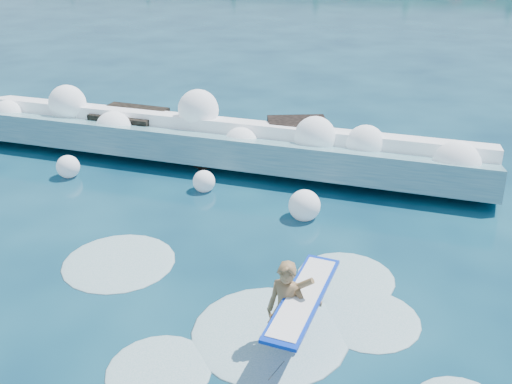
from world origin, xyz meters
TOP-DOWN VIEW (x-y plane):
  - ground at (0.00, 0.00)m, footprint 200.00×200.00m
  - breaking_wave at (-1.39, 6.41)m, footprint 16.78×2.67m
  - rock_cluster at (-1.98, 7.12)m, footprint 7.94×3.20m
  - surfer_with_board at (3.17, -1.29)m, footprint 1.04×3.04m
  - wave_spray at (-0.86, 6.27)m, footprint 15.70×4.76m
  - surf_foam at (2.28, -0.65)m, footprint 9.08×5.53m

SIDE VIEW (x-z plane):
  - ground at x=0.00m, z-range 0.00..0.00m
  - surf_foam at x=2.28m, z-range -0.07..0.07m
  - rock_cluster at x=-1.98m, z-range -0.23..1.04m
  - breaking_wave at x=-1.39m, z-range -0.22..1.23m
  - surfer_with_board at x=3.17m, z-range -0.25..1.67m
  - wave_spray at x=-0.86m, z-range -0.10..1.93m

